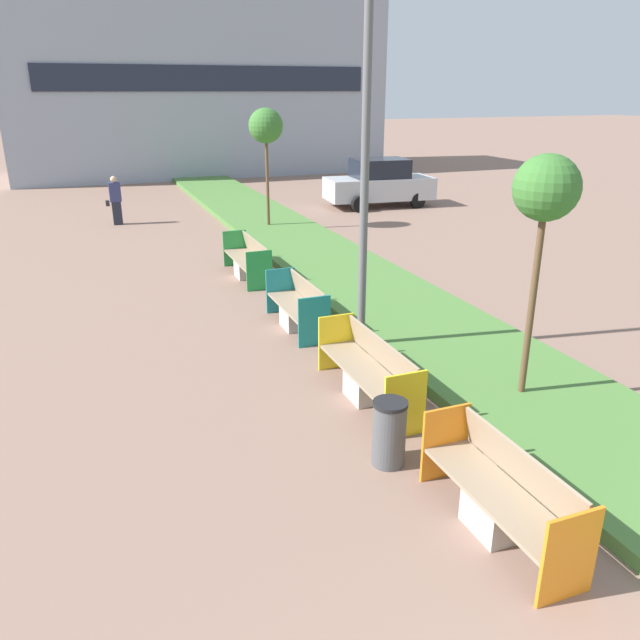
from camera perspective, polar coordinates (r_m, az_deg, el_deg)
planter_grass_strip at (r=14.61m, az=4.21°, el=3.05°), size 2.80×120.00×0.18m
building_backdrop at (r=36.85m, az=-11.23°, el=20.08°), size 19.36×7.36×8.92m
bench_orange_frame at (r=7.10m, az=16.19°, el=-15.47°), size 0.65×2.13×0.94m
bench_yellow_frame at (r=9.46m, az=4.50°, el=-5.05°), size 0.65×2.43×0.94m
bench_teal_frame at (r=12.22m, az=-2.02°, el=0.95°), size 0.65×2.04×0.94m
bench_green_frame at (r=15.68m, az=-6.60°, el=5.27°), size 0.65×2.39×0.94m
litter_bin at (r=7.88m, az=6.34°, el=-10.21°), size 0.43×0.43×0.86m
street_lamp_post at (r=10.28m, az=4.22°, el=17.08°), size 0.24×0.44×6.94m
sapling_tree_near at (r=9.01m, az=19.95°, el=10.88°), size 0.90×0.90×3.64m
sapling_tree_far at (r=20.68m, az=-4.98°, el=17.17°), size 1.09×1.09×3.88m
pedestrian_walking at (r=22.87m, az=-18.19°, el=10.36°), size 0.53×0.24×1.65m
parked_car_distant at (r=25.39m, az=5.44°, el=12.34°), size 4.35×2.15×1.86m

